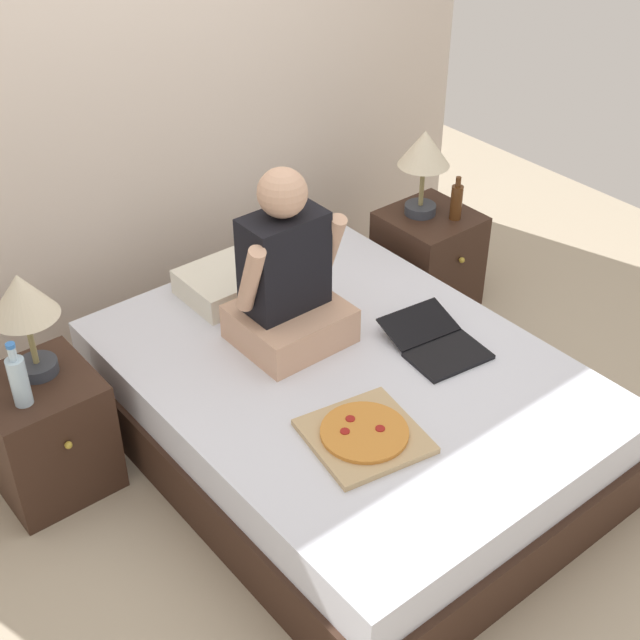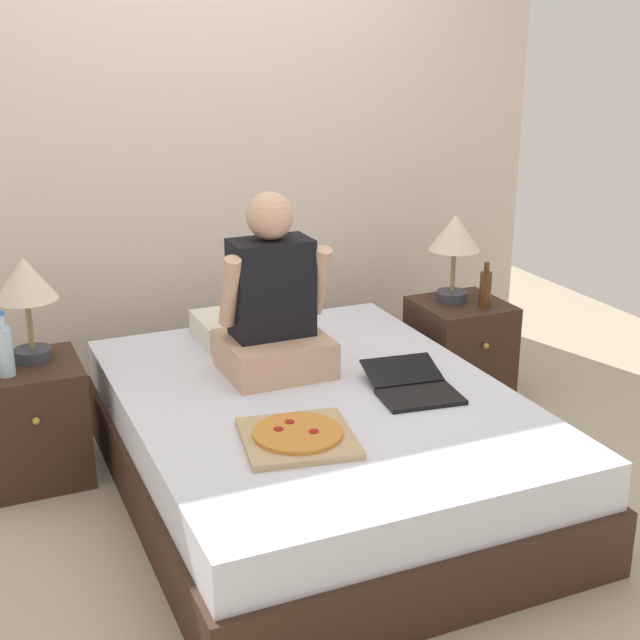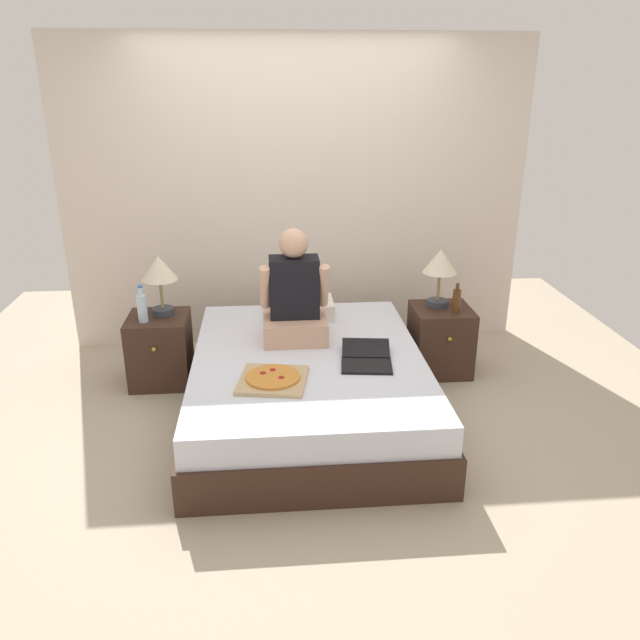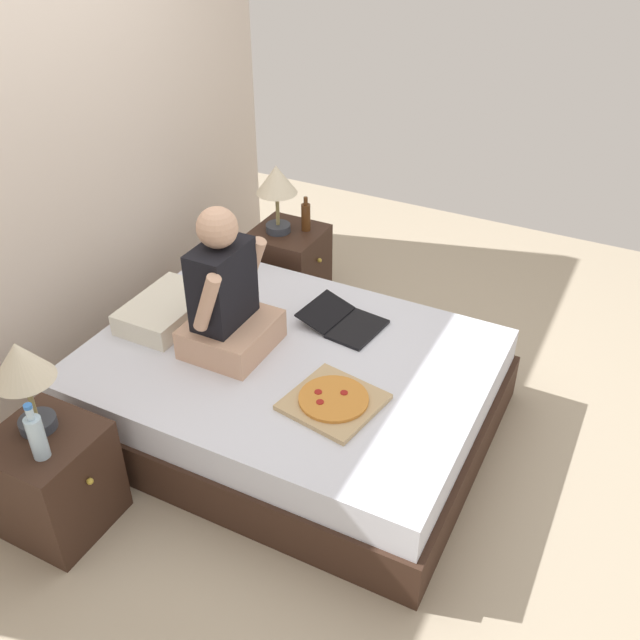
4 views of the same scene
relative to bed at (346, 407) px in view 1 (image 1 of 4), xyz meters
name	(u,v)px [view 1 (image 1 of 4)]	position (x,y,z in m)	size (l,w,h in m)	color
ground_plane	(346,446)	(0.00, 0.00, -0.22)	(5.79, 5.79, 0.00)	tan
wall_back	(154,81)	(0.00, 1.39, 1.03)	(3.79, 0.12, 2.50)	beige
bed	(346,407)	(0.00, 0.00, 0.00)	(1.56, 2.05, 0.45)	#382319
nightstand_left	(46,433)	(-1.07, 0.60, 0.04)	(0.44, 0.47, 0.52)	#382319
lamp_on_left_nightstand	(23,303)	(-1.03, 0.65, 0.63)	(0.26, 0.26, 0.45)	#333842
water_bottle	(19,380)	(-1.15, 0.51, 0.41)	(0.07, 0.07, 0.28)	silver
nightstand_right	(427,259)	(1.07, 0.60, 0.04)	(0.44, 0.47, 0.52)	#382319
lamp_on_right_nightstand	(424,154)	(1.04, 0.65, 0.63)	(0.26, 0.26, 0.45)	#333842
beer_bottle	(456,201)	(1.14, 0.50, 0.40)	(0.06, 0.06, 0.23)	#512D14
pillow	(239,278)	(-0.02, 0.75, 0.29)	(0.52, 0.34, 0.12)	silver
person_seated	(287,281)	(-0.07, 0.31, 0.51)	(0.47, 0.40, 0.78)	tan
laptop	(438,345)	(0.37, -0.16, 0.25)	(0.37, 0.45, 0.07)	black
pizza_box	(364,435)	(-0.24, -0.37, 0.25)	(0.46, 0.46, 0.05)	tan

